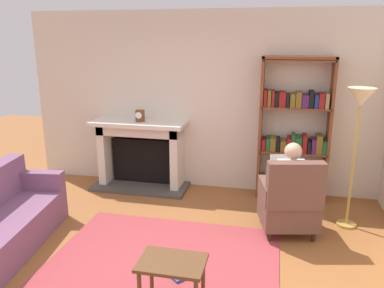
{
  "coord_description": "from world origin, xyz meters",
  "views": [
    {
      "loc": [
        1.07,
        -3.17,
        2.29
      ],
      "look_at": [
        0.1,
        1.2,
        1.05
      ],
      "focal_mm": 35.82,
      "sensor_mm": 36.0,
      "label": 1
    }
  ],
  "objects_px": {
    "sofa_floral": "(0,222)",
    "mantel_clock": "(140,116)",
    "floor_lamp": "(360,110)",
    "seated_reader": "(289,182)",
    "fireplace": "(142,151)",
    "armchair_reading": "(290,202)",
    "bookshelf": "(294,135)",
    "side_table": "(172,270)"
  },
  "relations": [
    {
      "from": "fireplace",
      "to": "seated_reader",
      "type": "distance_m",
      "value": 2.45
    },
    {
      "from": "fireplace",
      "to": "mantel_clock",
      "type": "distance_m",
      "value": 0.6
    },
    {
      "from": "side_table",
      "to": "armchair_reading",
      "type": "bearing_deg",
      "value": 58.25
    },
    {
      "from": "armchair_reading",
      "to": "side_table",
      "type": "bearing_deg",
      "value": 45.58
    },
    {
      "from": "mantel_clock",
      "to": "sofa_floral",
      "type": "xyz_separation_m",
      "value": [
        -0.93,
        -2.05,
        -0.84
      ]
    },
    {
      "from": "floor_lamp",
      "to": "seated_reader",
      "type": "bearing_deg",
      "value": -159.7
    },
    {
      "from": "bookshelf",
      "to": "floor_lamp",
      "type": "height_order",
      "value": "bookshelf"
    },
    {
      "from": "floor_lamp",
      "to": "bookshelf",
      "type": "bearing_deg",
      "value": 130.96
    },
    {
      "from": "sofa_floral",
      "to": "mantel_clock",
      "type": "bearing_deg",
      "value": -31.98
    },
    {
      "from": "fireplace",
      "to": "seated_reader",
      "type": "bearing_deg",
      "value": -24.65
    },
    {
      "from": "fireplace",
      "to": "armchair_reading",
      "type": "distance_m",
      "value": 2.53
    },
    {
      "from": "side_table",
      "to": "sofa_floral",
      "type": "bearing_deg",
      "value": 164.44
    },
    {
      "from": "bookshelf",
      "to": "sofa_floral",
      "type": "xyz_separation_m",
      "value": [
        -3.2,
        -2.19,
        -0.63
      ]
    },
    {
      "from": "armchair_reading",
      "to": "seated_reader",
      "type": "distance_m",
      "value": 0.23
    },
    {
      "from": "seated_reader",
      "to": "sofa_floral",
      "type": "distance_m",
      "value": 3.33
    },
    {
      "from": "sofa_floral",
      "to": "floor_lamp",
      "type": "xyz_separation_m",
      "value": [
        3.88,
        1.41,
        1.16
      ]
    },
    {
      "from": "armchair_reading",
      "to": "mantel_clock",
      "type": "bearing_deg",
      "value": -37.67
    },
    {
      "from": "bookshelf",
      "to": "seated_reader",
      "type": "distance_m",
      "value": 1.11
    },
    {
      "from": "bookshelf",
      "to": "floor_lamp",
      "type": "bearing_deg",
      "value": -49.04
    },
    {
      "from": "fireplace",
      "to": "floor_lamp",
      "type": "height_order",
      "value": "floor_lamp"
    },
    {
      "from": "fireplace",
      "to": "mantel_clock",
      "type": "relative_size",
      "value": 8.61
    },
    {
      "from": "fireplace",
      "to": "sofa_floral",
      "type": "xyz_separation_m",
      "value": [
        -0.89,
        -2.16,
        -0.25
      ]
    },
    {
      "from": "sofa_floral",
      "to": "fireplace",
      "type": "bearing_deg",
      "value": -30.22
    },
    {
      "from": "seated_reader",
      "to": "side_table",
      "type": "height_order",
      "value": "seated_reader"
    },
    {
      "from": "bookshelf",
      "to": "seated_reader",
      "type": "height_order",
      "value": "bookshelf"
    },
    {
      "from": "armchair_reading",
      "to": "seated_reader",
      "type": "relative_size",
      "value": 0.85
    },
    {
      "from": "fireplace",
      "to": "side_table",
      "type": "distance_m",
      "value": 3.03
    },
    {
      "from": "armchair_reading",
      "to": "seated_reader",
      "type": "height_order",
      "value": "seated_reader"
    },
    {
      "from": "bookshelf",
      "to": "floor_lamp",
      "type": "relative_size",
      "value": 1.18
    },
    {
      "from": "fireplace",
      "to": "seated_reader",
      "type": "relative_size",
      "value": 1.31
    },
    {
      "from": "bookshelf",
      "to": "side_table",
      "type": "relative_size",
      "value": 3.67
    },
    {
      "from": "fireplace",
      "to": "bookshelf",
      "type": "xyz_separation_m",
      "value": [
        2.31,
        0.03,
        0.38
      ]
    },
    {
      "from": "armchair_reading",
      "to": "side_table",
      "type": "relative_size",
      "value": 1.73
    },
    {
      "from": "floor_lamp",
      "to": "armchair_reading",
      "type": "bearing_deg",
      "value": -151.61
    },
    {
      "from": "seated_reader",
      "to": "fireplace",
      "type": "bearing_deg",
      "value": -37.33
    },
    {
      "from": "bookshelf",
      "to": "floor_lamp",
      "type": "xyz_separation_m",
      "value": [
        0.68,
        -0.78,
        0.53
      ]
    },
    {
      "from": "armchair_reading",
      "to": "seated_reader",
      "type": "bearing_deg",
      "value": -90.0
    },
    {
      "from": "mantel_clock",
      "to": "armchair_reading",
      "type": "bearing_deg",
      "value": -24.99
    },
    {
      "from": "fireplace",
      "to": "armchair_reading",
      "type": "height_order",
      "value": "fireplace"
    },
    {
      "from": "fireplace",
      "to": "armchair_reading",
      "type": "relative_size",
      "value": 1.53
    },
    {
      "from": "bookshelf",
      "to": "sofa_floral",
      "type": "height_order",
      "value": "bookshelf"
    },
    {
      "from": "mantel_clock",
      "to": "bookshelf",
      "type": "distance_m",
      "value": 2.29
    }
  ]
}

